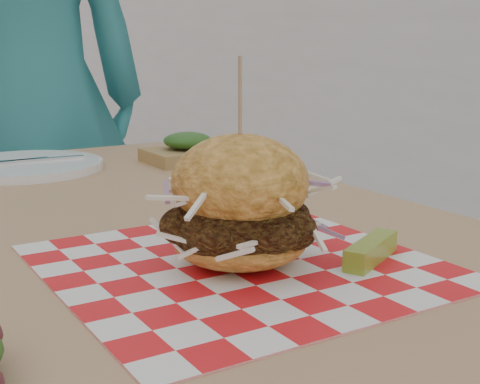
{
  "coord_description": "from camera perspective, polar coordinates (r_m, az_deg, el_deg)",
  "views": [
    {
      "loc": [
        -0.44,
        -1.04,
        0.97
      ],
      "look_at": [
        -0.11,
        -0.51,
        0.82
      ],
      "focal_mm": 50.0,
      "sensor_mm": 36.0,
      "label": 1
    }
  ],
  "objects": [
    {
      "name": "paper_liner",
      "position": [
        0.67,
        0.0,
        -6.21
      ],
      "size": [
        0.36,
        0.36,
        0.0
      ],
      "primitive_type": "cube",
      "color": "red",
      "rests_on": "patio_table"
    },
    {
      "name": "pickle_spear",
      "position": [
        0.68,
        11.12,
        -4.93
      ],
      "size": [
        0.09,
        0.06,
        0.02
      ],
      "primitive_type": "cube",
      "rotation": [
        0.0,
        0.0,
        0.47
      ],
      "color": "#94A931",
      "rests_on": "paper_liner"
    },
    {
      "name": "sandwich",
      "position": [
        0.65,
        0.0,
        -1.44
      ],
      "size": [
        0.18,
        0.18,
        0.2
      ],
      "color": "gold",
      "rests_on": "paper_liner"
    },
    {
      "name": "place_setting",
      "position": [
        1.22,
        -17.94,
        2.13
      ],
      "size": [
        0.27,
        0.27,
        0.02
      ],
      "color": "white",
      "rests_on": "patio_table"
    },
    {
      "name": "patio_table",
      "position": [
        0.86,
        -10.76,
        -7.72
      ],
      "size": [
        0.8,
        1.2,
        0.75
      ],
      "color": "tan",
      "rests_on": "ground"
    },
    {
      "name": "kraft_tray",
      "position": [
        1.25,
        -4.48,
        3.6
      ],
      "size": [
        0.15,
        0.12,
        0.06
      ],
      "color": "olive",
      "rests_on": "patio_table"
    },
    {
      "name": "diner",
      "position": [
        1.78,
        -17.56,
        7.79
      ],
      "size": [
        0.68,
        0.52,
        1.67
      ],
      "primitive_type": "imported",
      "rotation": [
        0.0,
        0.0,
        2.93
      ],
      "color": "teal",
      "rests_on": "ground"
    }
  ]
}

